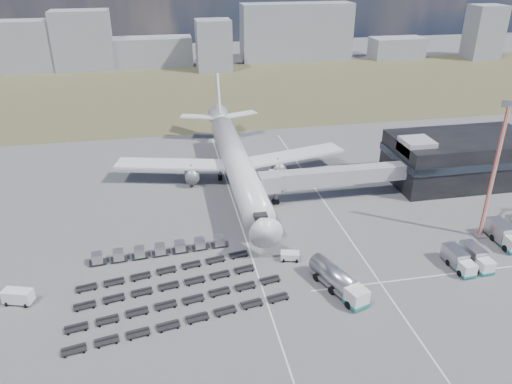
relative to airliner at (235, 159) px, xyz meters
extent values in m
plane|color=#565659|center=(0.00, -32.38, -5.29)|extent=(420.00, 420.00, 0.00)
cube|color=#47482B|center=(0.00, 77.62, -5.29)|extent=(420.00, 90.00, 0.01)
cube|color=silver|center=(-2.00, -27.38, -5.29)|extent=(0.25, 110.00, 0.01)
cube|color=silver|center=(16.00, -27.38, -5.29)|extent=(0.25, 110.00, 0.01)
cube|color=silver|center=(25.00, -40.38, -5.29)|extent=(40.00, 0.25, 0.01)
cube|color=black|center=(48.00, -8.38, -0.29)|extent=(30.00, 16.00, 10.00)
cube|color=#262D38|center=(48.00, -8.38, 0.91)|extent=(30.40, 16.40, 1.60)
cube|color=#939399|center=(36.00, -10.38, 4.21)|extent=(6.00, 6.00, 3.00)
cube|color=#939399|center=(18.10, -11.88, -0.19)|extent=(29.80, 3.00, 3.00)
cube|color=#939399|center=(4.70, -12.38, -0.19)|extent=(4.00, 3.60, 3.40)
cylinder|color=slate|center=(6.20, -11.88, -2.74)|extent=(0.70, 0.70, 5.10)
cylinder|color=black|center=(6.20, -11.88, -4.84)|extent=(1.40, 0.90, 1.40)
cylinder|color=silver|center=(0.00, -2.38, 0.01)|extent=(5.60, 48.00, 5.60)
cone|color=silver|center=(0.00, -28.88, 0.01)|extent=(5.60, 5.00, 5.60)
cone|color=silver|center=(0.00, 25.62, 0.81)|extent=(5.60, 8.00, 5.60)
cube|color=black|center=(0.00, -26.88, 0.81)|extent=(2.20, 2.00, 0.80)
cube|color=silver|center=(-13.00, 2.62, -1.19)|extent=(25.59, 11.38, 0.50)
cube|color=silver|center=(13.00, 2.62, -1.19)|extent=(25.59, 11.38, 0.50)
cylinder|color=slate|center=(-9.50, 0.62, -2.89)|extent=(3.00, 5.00, 3.00)
cylinder|color=slate|center=(9.50, 0.62, -2.89)|extent=(3.00, 5.00, 3.00)
cube|color=silver|center=(-5.50, 27.62, 1.21)|extent=(9.49, 5.63, 0.35)
cube|color=silver|center=(5.50, 27.62, 1.21)|extent=(9.49, 5.63, 0.35)
cube|color=silver|center=(0.00, 28.62, 6.51)|extent=(0.50, 9.06, 11.45)
cylinder|color=slate|center=(0.00, -23.38, -4.04)|extent=(0.50, 0.50, 2.50)
cylinder|color=slate|center=(-3.20, 1.62, -4.04)|extent=(0.60, 0.60, 2.50)
cylinder|color=slate|center=(3.20, 1.62, -4.04)|extent=(0.60, 0.60, 2.50)
cylinder|color=black|center=(0.00, -23.38, -4.79)|extent=(0.50, 1.20, 1.20)
cube|color=gray|center=(-44.16, 122.58, 6.48)|extent=(23.05, 12.00, 23.54)
cube|color=gray|center=(-23.98, 124.15, 0.64)|extent=(48.41, 12.00, 11.87)
cube|color=gray|center=(8.40, 110.99, 4.76)|extent=(14.01, 12.00, 20.11)
cube|color=gray|center=(38.82, 125.19, 6.85)|extent=(32.62, 12.00, 24.28)
cube|color=gray|center=(63.00, 125.50, 6.81)|extent=(18.07, 12.00, 24.21)
cube|color=gray|center=(94.06, 120.60, -0.80)|extent=(23.87, 12.00, 8.99)
cube|color=gray|center=(131.24, 111.85, 6.32)|extent=(14.11, 12.00, 23.23)
cube|color=silver|center=(10.31, -44.93, -3.67)|extent=(3.43, 3.43, 2.58)
cube|color=#15766D|center=(10.31, -44.93, -4.68)|extent=(3.57, 3.57, 0.56)
cylinder|color=#AAA9AE|center=(8.50, -39.75, -3.16)|extent=(5.42, 8.85, 2.80)
cube|color=slate|center=(8.50, -39.75, -4.45)|extent=(5.32, 8.82, 0.39)
cylinder|color=black|center=(9.05, -41.34, -4.73)|extent=(3.16, 2.13, 1.23)
cube|color=silver|center=(4.00, -31.70, -4.59)|extent=(3.37, 2.39, 1.40)
cube|color=silver|center=(-37.07, -35.00, -4.18)|extent=(4.51, 3.05, 2.22)
cube|color=silver|center=(7.90, -4.11, -3.76)|extent=(2.90, 5.94, 2.67)
cube|color=#15766D|center=(7.90, -4.11, -4.86)|extent=(3.00, 6.05, 0.43)
cube|color=silver|center=(29.89, -41.28, -4.05)|extent=(2.33, 2.24, 2.11)
cube|color=#15766D|center=(29.89, -41.28, -4.86)|extent=(2.43, 2.34, 0.43)
cube|color=#AAA9AE|center=(29.68, -37.93, -3.66)|extent=(2.56, 4.54, 2.49)
cube|color=silver|center=(33.14, -41.08, -4.05)|extent=(2.33, 2.24, 2.11)
cube|color=#15766D|center=(33.14, -41.08, -4.86)|extent=(2.43, 2.34, 0.43)
cube|color=#AAA9AE|center=(32.93, -37.73, -3.66)|extent=(2.56, 4.54, 2.49)
cube|color=#15766D|center=(41.43, -36.41, -4.79)|extent=(2.67, 2.56, 0.50)
cube|color=#AAA9AE|center=(41.46, -32.54, -3.41)|extent=(2.70, 5.10, 2.87)
cube|color=black|center=(-26.82, -26.95, -4.98)|extent=(2.83, 1.88, 0.19)
cube|color=#AAA9AE|center=(-26.82, -26.95, -4.09)|extent=(1.79, 1.79, 1.56)
cube|color=black|center=(-23.50, -26.68, -4.98)|extent=(2.83, 1.88, 0.19)
cube|color=#AAA9AE|center=(-23.50, -26.68, -4.09)|extent=(1.79, 1.79, 1.56)
cube|color=black|center=(-20.18, -26.42, -4.98)|extent=(2.83, 1.88, 0.19)
cube|color=#AAA9AE|center=(-20.18, -26.42, -4.09)|extent=(1.79, 1.79, 1.56)
cube|color=black|center=(-16.86, -26.15, -4.98)|extent=(2.83, 1.88, 0.19)
cube|color=#AAA9AE|center=(-16.86, -26.15, -4.09)|extent=(1.79, 1.79, 1.56)
cube|color=black|center=(-13.53, -25.89, -4.98)|extent=(2.83, 1.88, 0.19)
cube|color=#AAA9AE|center=(-13.53, -25.89, -4.09)|extent=(1.79, 1.79, 1.56)
cube|color=black|center=(-10.21, -25.63, -4.98)|extent=(2.83, 1.88, 0.19)
cube|color=#AAA9AE|center=(-10.21, -25.63, -4.09)|extent=(1.79, 1.79, 1.56)
cube|color=black|center=(-6.89, -25.36, -4.98)|extent=(2.83, 1.88, 0.19)
cube|color=#AAA9AE|center=(-6.89, -25.36, -4.09)|extent=(1.79, 1.79, 1.56)
cube|color=black|center=(-14.18, -43.80, -4.93)|extent=(32.06, 7.63, 0.73)
cube|color=black|center=(-14.99, -39.63, -4.93)|extent=(32.06, 7.63, 0.73)
cube|color=black|center=(-15.79, -35.46, -4.93)|extent=(28.09, 6.86, 0.73)
cube|color=black|center=(-16.60, -31.29, -4.93)|extent=(28.09, 6.86, 0.73)
cylinder|color=red|center=(38.95, -30.88, 6.62)|extent=(0.67, 0.67, 23.82)
cube|color=slate|center=(38.95, -30.88, 18.82)|extent=(2.33, 1.44, 1.14)
cube|color=#565659|center=(38.95, -30.88, -5.15)|extent=(1.91, 1.91, 0.29)
camera|label=1|loc=(-14.54, -97.90, 40.85)|focal=35.00mm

